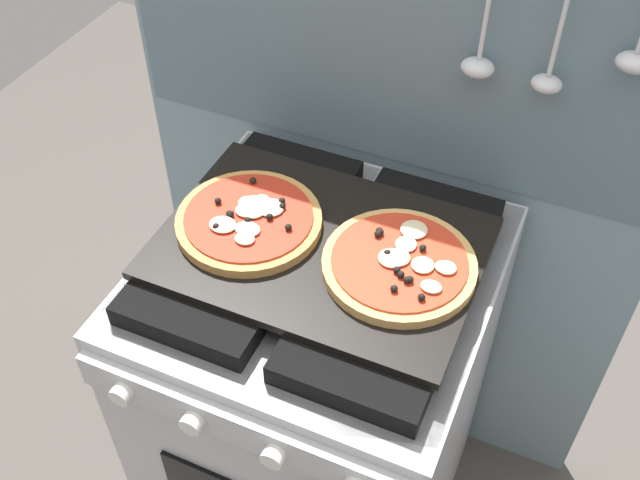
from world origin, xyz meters
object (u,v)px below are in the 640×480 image
object	(u,v)px
pizza_right	(400,264)
baking_tray	(320,247)
pizza_left	(249,220)
stove	(320,398)

from	to	relation	value
pizza_right	baking_tray	bearing A→B (deg)	179.98
pizza_left	baking_tray	bearing A→B (deg)	2.84
pizza_left	stove	bearing A→B (deg)	2.13
stove	pizza_left	xyz separation A→B (m)	(-0.13, -0.00, 0.48)
baking_tray	pizza_right	distance (m)	0.14
baking_tray	pizza_left	world-z (taller)	pizza_left
pizza_left	pizza_right	xyz separation A→B (m)	(0.27, 0.01, -0.00)
pizza_left	pizza_right	world-z (taller)	same
stove	baking_tray	size ratio (longest dim) A/B	1.67
pizza_right	stove	bearing A→B (deg)	-179.36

